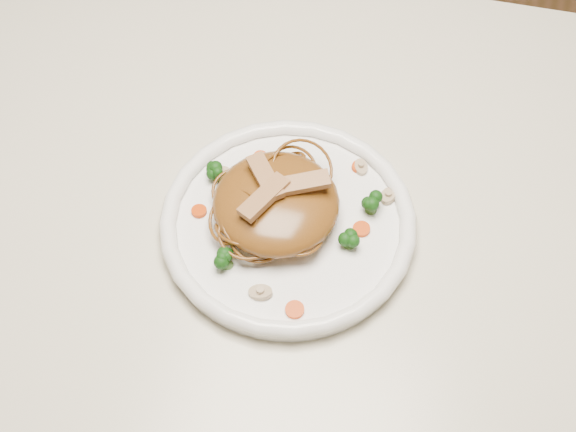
# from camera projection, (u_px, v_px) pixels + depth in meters

# --- Properties ---
(ground) EXTENTS (4.00, 4.00, 0.00)m
(ground) POSITION_uv_depth(u_px,v_px,m) (290.00, 410.00, 1.64)
(ground) COLOR brown
(ground) RESTS_ON ground
(table) EXTENTS (1.20, 0.80, 0.75)m
(table) POSITION_uv_depth(u_px,v_px,m) (291.00, 235.00, 1.10)
(table) COLOR beige
(table) RESTS_ON ground
(plate) EXTENTS (0.31, 0.31, 0.02)m
(plate) POSITION_uv_depth(u_px,v_px,m) (288.00, 226.00, 0.98)
(plate) COLOR white
(plate) RESTS_ON table
(noodle_mound) EXTENTS (0.17, 0.17, 0.05)m
(noodle_mound) POSITION_uv_depth(u_px,v_px,m) (276.00, 203.00, 0.95)
(noodle_mound) COLOR brown
(noodle_mound) RESTS_ON plate
(chicken_a) EXTENTS (0.07, 0.04, 0.01)m
(chicken_a) POSITION_uv_depth(u_px,v_px,m) (301.00, 183.00, 0.93)
(chicken_a) COLOR tan
(chicken_a) RESTS_ON noodle_mound
(chicken_b) EXTENTS (0.06, 0.06, 0.01)m
(chicken_b) POSITION_uv_depth(u_px,v_px,m) (265.00, 177.00, 0.93)
(chicken_b) COLOR tan
(chicken_b) RESTS_ON noodle_mound
(chicken_c) EXTENTS (0.05, 0.07, 0.01)m
(chicken_c) POSITION_uv_depth(u_px,v_px,m) (264.00, 197.00, 0.92)
(chicken_c) COLOR tan
(chicken_c) RESTS_ON noodle_mound
(broccoli_0) EXTENTS (0.03, 0.03, 0.03)m
(broccoli_0) POSITION_uv_depth(u_px,v_px,m) (372.00, 202.00, 0.97)
(broccoli_0) COLOR #12470E
(broccoli_0) RESTS_ON plate
(broccoli_1) EXTENTS (0.03, 0.03, 0.03)m
(broccoli_1) POSITION_uv_depth(u_px,v_px,m) (217.00, 170.00, 0.99)
(broccoli_1) COLOR #12470E
(broccoli_1) RESTS_ON plate
(broccoli_2) EXTENTS (0.03, 0.03, 0.03)m
(broccoli_2) POSITION_uv_depth(u_px,v_px,m) (227.00, 259.00, 0.93)
(broccoli_2) COLOR #12470E
(broccoli_2) RESTS_ON plate
(broccoli_3) EXTENTS (0.03, 0.03, 0.03)m
(broccoli_3) POSITION_uv_depth(u_px,v_px,m) (350.00, 238.00, 0.94)
(broccoli_3) COLOR #12470E
(broccoli_3) RESTS_ON plate
(carrot_0) EXTENTS (0.02, 0.02, 0.00)m
(carrot_0) POSITION_uv_depth(u_px,v_px,m) (359.00, 167.00, 1.01)
(carrot_0) COLOR #EE4408
(carrot_0) RESTS_ON plate
(carrot_1) EXTENTS (0.02, 0.02, 0.00)m
(carrot_1) POSITION_uv_depth(u_px,v_px,m) (199.00, 211.00, 0.98)
(carrot_1) COLOR #EE4408
(carrot_1) RESTS_ON plate
(carrot_2) EXTENTS (0.03, 0.03, 0.00)m
(carrot_2) POSITION_uv_depth(u_px,v_px,m) (361.00, 229.00, 0.96)
(carrot_2) COLOR #EE4408
(carrot_2) RESTS_ON plate
(carrot_3) EXTENTS (0.02, 0.02, 0.00)m
(carrot_3) POSITION_uv_depth(u_px,v_px,m) (260.00, 157.00, 1.02)
(carrot_3) COLOR #EE4408
(carrot_3) RESTS_ON plate
(carrot_4) EXTENTS (0.03, 0.03, 0.00)m
(carrot_4) POSITION_uv_depth(u_px,v_px,m) (295.00, 310.00, 0.90)
(carrot_4) COLOR #EE4408
(carrot_4) RESTS_ON plate
(mushroom_0) EXTENTS (0.03, 0.03, 0.01)m
(mushroom_0) POSITION_uv_depth(u_px,v_px,m) (260.00, 292.00, 0.92)
(mushroom_0) COLOR beige
(mushroom_0) RESTS_ON plate
(mushroom_1) EXTENTS (0.03, 0.03, 0.01)m
(mushroom_1) POSITION_uv_depth(u_px,v_px,m) (388.00, 196.00, 0.99)
(mushroom_1) COLOR beige
(mushroom_1) RESTS_ON plate
(mushroom_2) EXTENTS (0.03, 0.03, 0.01)m
(mushroom_2) POSITION_uv_depth(u_px,v_px,m) (225.00, 174.00, 1.01)
(mushroom_2) COLOR beige
(mushroom_2) RESTS_ON plate
(mushroom_3) EXTENTS (0.03, 0.03, 0.01)m
(mushroom_3) POSITION_uv_depth(u_px,v_px,m) (361.00, 167.00, 1.01)
(mushroom_3) COLOR beige
(mushroom_3) RESTS_ON plate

